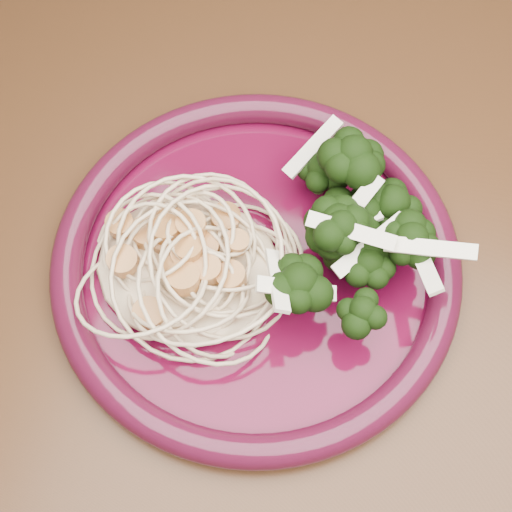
% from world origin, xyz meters
% --- Properties ---
extents(dining_table, '(1.20, 0.80, 0.75)m').
position_xyz_m(dining_table, '(0.00, 0.00, 0.65)').
color(dining_table, '#472814').
rests_on(dining_table, ground).
extents(dinner_plate, '(0.40, 0.40, 0.03)m').
position_xyz_m(dinner_plate, '(-0.05, -0.06, 0.76)').
color(dinner_plate, '#46061E').
rests_on(dinner_plate, dining_table).
extents(spaghetti_pile, '(0.18, 0.17, 0.03)m').
position_xyz_m(spaghetti_pile, '(-0.10, -0.08, 0.77)').
color(spaghetti_pile, beige).
rests_on(spaghetti_pile, dinner_plate).
extents(scallop_cluster, '(0.16, 0.16, 0.04)m').
position_xyz_m(scallop_cluster, '(-0.10, -0.08, 0.81)').
color(scallop_cluster, tan).
rests_on(scallop_cluster, spaghetti_pile).
extents(broccoli_pile, '(0.15, 0.18, 0.05)m').
position_xyz_m(broccoli_pile, '(0.00, -0.03, 0.78)').
color(broccoli_pile, black).
rests_on(broccoli_pile, dinner_plate).
extents(onion_garnish, '(0.10, 0.12, 0.06)m').
position_xyz_m(onion_garnish, '(0.00, -0.03, 0.82)').
color(onion_garnish, white).
rests_on(onion_garnish, broccoli_pile).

